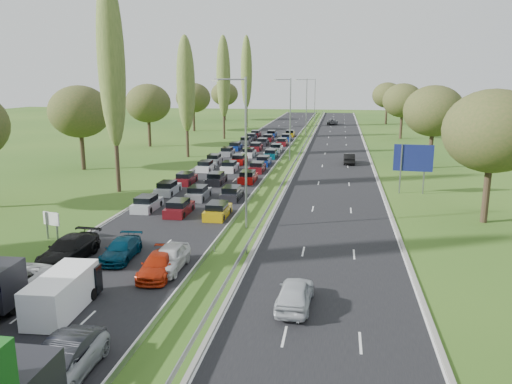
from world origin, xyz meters
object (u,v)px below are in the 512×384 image
at_px(direction_sign, 413,160).
at_px(white_van_rear, 64,292).
at_px(near_car_3, 69,249).
at_px(info_sign, 51,222).
at_px(near_car_2, 9,285).

bearing_deg(direction_sign, white_van_rear, -124.43).
bearing_deg(near_car_3, info_sign, 134.33).
bearing_deg(near_car_2, direction_sign, 54.73).
bearing_deg(direction_sign, near_car_3, -135.59).
bearing_deg(info_sign, near_car_2, -70.66).
bearing_deg(near_car_3, direction_sign, 46.64).
relative_size(near_car_2, white_van_rear, 1.09).
bearing_deg(white_van_rear, direction_sign, 51.85).
bearing_deg(white_van_rear, near_car_3, 114.35).
height_order(near_car_2, near_car_3, near_car_3).
bearing_deg(direction_sign, info_sign, -144.55).
distance_m(near_car_3, info_sign, 5.54).
distance_m(info_sign, direction_sign, 35.42).
height_order(near_car_3, white_van_rear, white_van_rear).
bearing_deg(info_sign, white_van_rear, -56.07).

